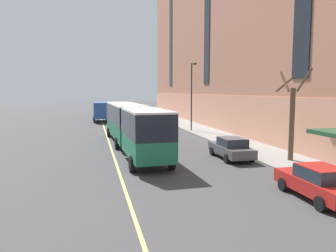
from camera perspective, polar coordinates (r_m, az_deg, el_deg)
The scene contains 10 objects.
ground_plane at distance 22.77m, azimuth -2.45°, elevation -6.31°, with size 260.00×260.00×0.00m, color #424244.
sidewalk at distance 28.54m, azimuth 14.64°, elevation -3.80°, with size 4.23×160.00×0.15m, color gray.
city_bus at distance 27.89m, azimuth -6.43°, elevation 0.40°, with size 3.44×19.15×3.68m.
parked_car_red_0 at distance 16.47m, azimuth 24.71°, elevation -8.93°, with size 2.03×4.61×1.56m.
parked_car_green_1 at distance 46.27m, azimuth -0.57°, elevation 1.04°, with size 2.05×4.48×1.56m.
parked_car_darkgray_3 at distance 24.17m, azimuth 10.95°, elevation -3.79°, with size 2.05×4.62×1.56m.
box_truck at distance 52.78m, azimuth -11.64°, elevation 2.61°, with size 2.42×7.04×3.11m.
street_tree_mid_block at distance 23.90m, azimuth 20.75°, elevation 1.58°, with size 1.89×1.89×6.27m.
street_lamp at distance 39.27m, azimuth 4.20°, elevation 6.21°, with size 0.36×1.48×8.00m.
lane_centerline at distance 25.38m, azimuth -9.48°, elevation -5.08°, with size 0.16×140.00×0.01m, color #E0D66B.
Camera 1 is at (-4.08, -21.85, 4.91)m, focal length 35.00 mm.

